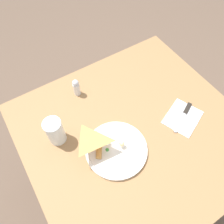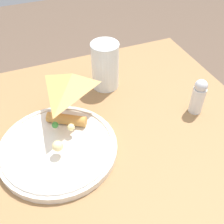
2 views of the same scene
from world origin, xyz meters
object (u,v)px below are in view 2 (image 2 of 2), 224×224
object	(u,v)px
dining_table	(95,220)
salt_shaker	(198,96)
plate_pizza	(58,146)
milk_glass	(105,68)

from	to	relation	value
dining_table	salt_shaker	size ratio (longest dim) A/B	9.98
salt_shaker	plate_pizza	bearing A→B (deg)	89.41
milk_glass	dining_table	bearing A→B (deg)	154.91
milk_glass	plate_pizza	bearing A→B (deg)	135.16
plate_pizza	salt_shaker	size ratio (longest dim) A/B	2.71
plate_pizza	milk_glass	bearing A→B (deg)	-44.84
milk_glass	salt_shaker	xyz separation A→B (m)	(-0.18, -0.17, -0.01)
plate_pizza	salt_shaker	distance (m)	0.35
milk_glass	salt_shaker	distance (m)	0.25
plate_pizza	salt_shaker	bearing A→B (deg)	-90.59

